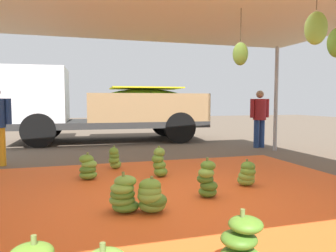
{
  "coord_description": "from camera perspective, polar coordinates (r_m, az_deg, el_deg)",
  "views": [
    {
      "loc": [
        -1.51,
        -4.33,
        1.36
      ],
      "look_at": [
        0.54,
        2.61,
        0.8
      ],
      "focal_mm": 34.69,
      "sensor_mm": 36.0,
      "label": 1
    }
  ],
  "objects": [
    {
      "name": "ground_plane",
      "position": [
        7.6,
        -4.76,
        -5.88
      ],
      "size": [
        40.0,
        40.0,
        0.0
      ],
      "primitive_type": "plane",
      "color": "brown"
    },
    {
      "name": "tarp_orange",
      "position": [
        4.78,
        2.74,
        -12.02
      ],
      "size": [
        6.1,
        5.39,
        0.01
      ],
      "primitive_type": "cube",
      "color": "#E05B23",
      "rests_on": "ground"
    },
    {
      "name": "banana_bunch_0",
      "position": [
        5.35,
        13.71,
        -8.25
      ],
      "size": [
        0.37,
        0.38,
        0.43
      ],
      "color": "#75A83D",
      "rests_on": "tarp_orange"
    },
    {
      "name": "banana_bunch_1",
      "position": [
        5.81,
        -1.52,
        -6.53
      ],
      "size": [
        0.36,
        0.35,
        0.55
      ],
      "color": "#60932D",
      "rests_on": "tarp_orange"
    },
    {
      "name": "banana_bunch_2",
      "position": [
        5.8,
        -13.88,
        -7.14
      ],
      "size": [
        0.41,
        0.4,
        0.47
      ],
      "color": "#60932D",
      "rests_on": "tarp_orange"
    },
    {
      "name": "banana_bunch_4",
      "position": [
        4.62,
        6.9,
        -9.44
      ],
      "size": [
        0.37,
        0.37,
        0.57
      ],
      "color": "#518428",
      "rests_on": "tarp_orange"
    },
    {
      "name": "banana_bunch_5",
      "position": [
        6.54,
        -9.39,
        -5.69
      ],
      "size": [
        0.34,
        0.34,
        0.47
      ],
      "color": "#75A83D",
      "rests_on": "tarp_orange"
    },
    {
      "name": "banana_bunch_8",
      "position": [
        4.01,
        -2.94,
        -12.26
      ],
      "size": [
        0.48,
        0.44,
        0.44
      ],
      "color": "#6B9E38",
      "rests_on": "tarp_orange"
    },
    {
      "name": "banana_bunch_9",
      "position": [
        4.06,
        -7.81,
        -11.91
      ],
      "size": [
        0.45,
        0.42,
        0.49
      ],
      "color": "#518428",
      "rests_on": "tarp_orange"
    },
    {
      "name": "banana_bunch_10",
      "position": [
        2.71,
        12.64,
        -20.31
      ],
      "size": [
        0.36,
        0.39,
        0.53
      ],
      "color": "#75A83D",
      "rests_on": "tarp_orange"
    },
    {
      "name": "cargo_truck_main",
      "position": [
        11.13,
        -11.4,
        3.54
      ],
      "size": [
        6.41,
        2.76,
        2.4
      ],
      "color": "#2D2D2D",
      "rests_on": "ground"
    },
    {
      "name": "worker_1",
      "position": [
        9.79,
        15.78,
        1.97
      ],
      "size": [
        0.61,
        0.37,
        1.66
      ],
      "color": "navy",
      "rests_on": "ground"
    }
  ]
}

